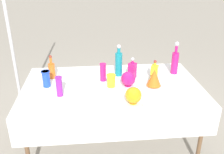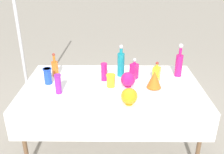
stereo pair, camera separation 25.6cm
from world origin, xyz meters
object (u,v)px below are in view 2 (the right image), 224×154
at_px(tall_bottle_0, 179,63).
at_px(canopy_pole, 20,42).
at_px(square_decanter_0, 134,70).
at_px(slender_vase_3, 111,80).
at_px(slender_vase_1, 48,75).
at_px(round_bowl_0, 128,79).
at_px(tall_bottle_1, 55,68).
at_px(tall_bottle_2, 121,63).
at_px(square_decanter_1, 156,73).
at_px(slender_vase_0, 104,71).
at_px(fluted_vase_0, 154,79).
at_px(slender_vase_2, 58,83).
at_px(round_bowl_1, 129,96).

xyz_separation_m(tall_bottle_0, canopy_pole, (-2.08, 0.55, 0.09)).
distance_m(tall_bottle_0, square_decanter_0, 0.55).
bearing_deg(slender_vase_3, slender_vase_1, 174.32).
bearing_deg(round_bowl_0, canopy_pole, 149.97).
xyz_separation_m(tall_bottle_1, tall_bottle_2, (0.80, 0.00, 0.06)).
bearing_deg(canopy_pole, tall_bottle_0, -14.70).
height_order(tall_bottle_2, square_decanter_0, tall_bottle_2).
bearing_deg(square_decanter_1, tall_bottle_0, 25.11).
xyz_separation_m(tall_bottle_2, slender_vase_0, (-0.20, -0.13, -0.05)).
relative_size(slender_vase_0, slender_vase_3, 1.48).
height_order(tall_bottle_0, fluted_vase_0, tall_bottle_0).
relative_size(square_decanter_0, square_decanter_1, 1.10).
bearing_deg(round_bowl_0, fluted_vase_0, -6.66).
xyz_separation_m(tall_bottle_1, slender_vase_0, (0.60, -0.13, 0.01)).
height_order(tall_bottle_0, round_bowl_0, tall_bottle_0).
distance_m(slender_vase_1, slender_vase_2, 0.28).
bearing_deg(tall_bottle_2, round_bowl_1, -84.57).
xyz_separation_m(slender_vase_0, slender_vase_1, (-0.64, -0.09, -0.01)).
distance_m(tall_bottle_0, tall_bottle_1, 1.50).
relative_size(tall_bottle_1, square_decanter_1, 1.23).
xyz_separation_m(square_decanter_1, slender_vase_0, (-0.61, 0.00, 0.02)).
xyz_separation_m(slender_vase_0, slender_vase_2, (-0.47, -0.32, 0.00)).
distance_m(slender_vase_1, slender_vase_3, 0.72).
relative_size(tall_bottle_0, tall_bottle_2, 1.04).
xyz_separation_m(slender_vase_1, fluted_vase_0, (1.19, -0.10, 0.01)).
height_order(tall_bottle_1, slender_vase_3, tall_bottle_1).
bearing_deg(tall_bottle_2, canopy_pole, 158.51).
distance_m(tall_bottle_1, slender_vase_1, 0.22).
xyz_separation_m(tall_bottle_0, slender_vase_3, (-0.82, -0.30, -0.09)).
distance_m(slender_vase_0, fluted_vase_0, 0.59).
relative_size(slender_vase_2, slender_vase_3, 1.49).
relative_size(slender_vase_3, round_bowl_1, 0.84).
height_order(square_decanter_0, square_decanter_1, square_decanter_0).
xyz_separation_m(fluted_vase_0, round_bowl_1, (-0.29, -0.35, -0.02)).
relative_size(tall_bottle_2, slender_vase_1, 2.11).
bearing_deg(slender_vase_0, square_decanter_1, -0.18).
bearing_deg(round_bowl_0, round_bowl_1, -91.16).
height_order(tall_bottle_0, canopy_pole, canopy_pole).
distance_m(tall_bottle_2, slender_vase_0, 0.24).
distance_m(slender_vase_2, round_bowl_1, 0.77).
height_order(tall_bottle_1, slender_vase_1, tall_bottle_1).
bearing_deg(tall_bottle_2, slender_vase_2, -145.75).
relative_size(tall_bottle_2, slender_vase_0, 1.85).
height_order(slender_vase_1, fluted_vase_0, fluted_vase_0).
relative_size(fluted_vase_0, round_bowl_0, 1.19).
bearing_deg(slender_vase_2, fluted_vase_0, 6.93).
bearing_deg(slender_vase_1, round_bowl_1, -26.80).
height_order(fluted_vase_0, round_bowl_1, fluted_vase_0).
bearing_deg(fluted_vase_0, tall_bottle_1, 164.27).
relative_size(square_decanter_1, slender_vase_2, 1.10).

